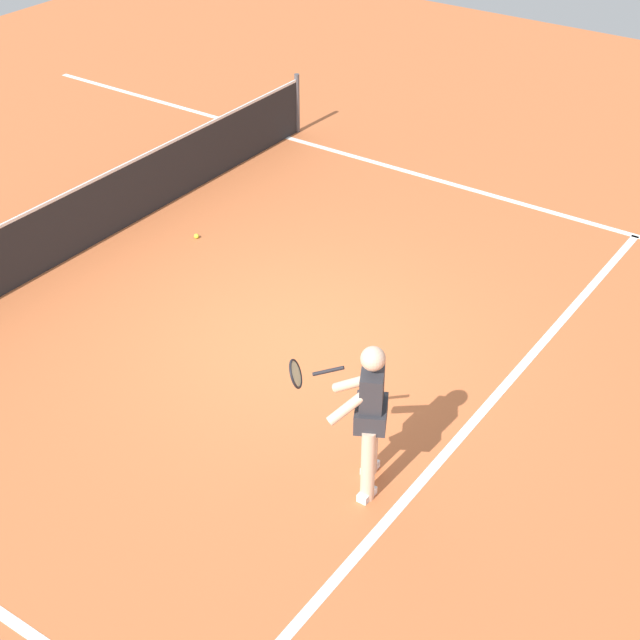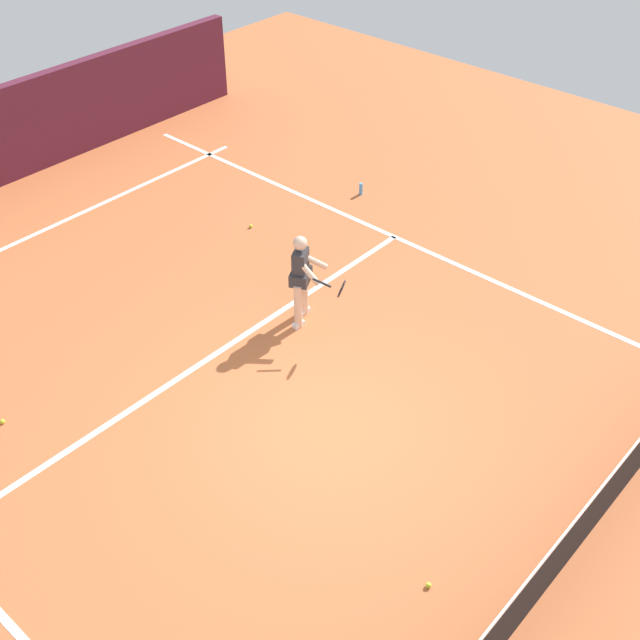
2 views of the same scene
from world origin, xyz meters
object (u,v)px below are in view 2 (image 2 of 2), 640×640
object	(u,v)px
tennis_ball_mid	(428,585)
tennis_ball_far	(2,422)
tennis_player	(302,276)
water_bottle	(361,189)
tennis_ball_near	(251,226)

from	to	relation	value
tennis_ball_mid	tennis_ball_far	distance (m)	6.16
tennis_player	tennis_ball_far	xyz separation A→B (m)	(4.45, -1.52, -0.81)
tennis_ball_mid	water_bottle	distance (m)	9.00
tennis_ball_near	tennis_ball_mid	xyz separation A→B (m)	(4.11, 7.01, 0.00)
tennis_ball_near	tennis_player	bearing A→B (deg)	61.49
tennis_ball_far	tennis_ball_mid	bearing A→B (deg)	106.70
tennis_ball_far	water_bottle	size ratio (longest dim) A/B	0.28
tennis_ball_near	water_bottle	xyz separation A→B (m)	(-2.34, 0.73, 0.09)
tennis_player	tennis_ball_mid	xyz separation A→B (m)	(2.68, 4.38, -0.81)
tennis_ball_mid	tennis_ball_far	xyz separation A→B (m)	(1.77, -5.90, 0.00)
water_bottle	tennis_ball_far	bearing A→B (deg)	2.59
tennis_ball_near	tennis_ball_mid	distance (m)	8.12
tennis_ball_far	water_bottle	world-z (taller)	water_bottle
tennis_ball_far	tennis_player	bearing A→B (deg)	161.10
tennis_player	tennis_ball_far	bearing A→B (deg)	-18.90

